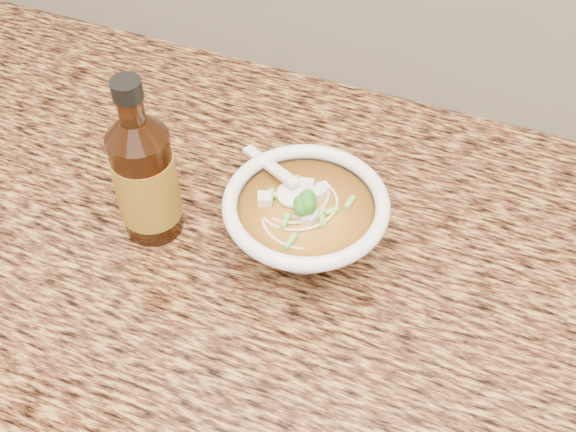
% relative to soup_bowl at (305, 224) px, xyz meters
% --- Properties ---
extents(counter_slab, '(4.00, 0.68, 0.04)m').
position_rel_soup_bowl_xyz_m(counter_slab, '(0.15, -0.02, -0.06)').
color(counter_slab, '#A7803D').
rests_on(counter_slab, cabinet).
extents(soup_bowl, '(0.18, 0.17, 0.10)m').
position_rel_soup_bowl_xyz_m(soup_bowl, '(0.00, 0.00, 0.00)').
color(soup_bowl, white).
rests_on(soup_bowl, counter_slab).
extents(hot_sauce_bottle, '(0.08, 0.08, 0.20)m').
position_rel_soup_bowl_xyz_m(hot_sauce_bottle, '(-0.17, -0.03, 0.04)').
color(hot_sauce_bottle, '#3D1A08').
rests_on(hot_sauce_bottle, counter_slab).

